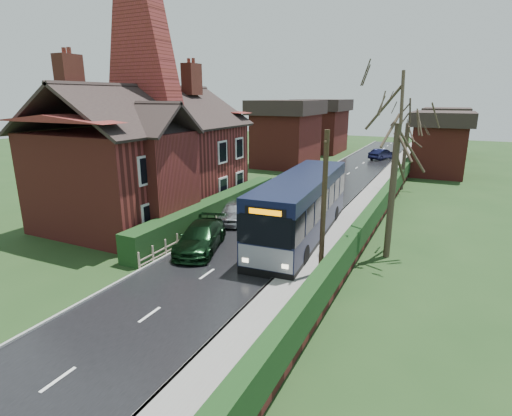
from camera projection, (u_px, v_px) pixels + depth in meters
The scene contains 18 objects.
ground at pixel (228, 259), 20.32m from camera, with size 140.00×140.00×0.00m, color #27411B.
road at pixel (297, 210), 28.98m from camera, with size 6.00×100.00×0.02m, color black.
pavement at pixel (355, 217), 27.17m from camera, with size 2.50×100.00×0.14m, color slate.
kerb_right at pixel (338, 215), 27.68m from camera, with size 0.12×100.00×0.14m, color gray.
kerb_left at pixel (259, 205), 30.25m from camera, with size 0.12×100.00×0.10m, color gray.
front_hedge at pixel (214, 211), 26.08m from camera, with size 1.20×16.00×1.60m, color #163213.
picket_fence at pixel (224, 217), 25.85m from camera, with size 0.10×16.00×0.90m, color gray, non-canonical shape.
right_wall_hedge at pixel (380, 206), 26.27m from camera, with size 0.60×50.00×1.80m.
brick_house at pixel (150, 152), 26.95m from camera, with size 9.30×14.60×10.30m.
bus at pixel (301, 208), 22.98m from camera, with size 3.59×12.20×3.66m.
car_silver at pixel (234, 212), 26.25m from camera, with size 1.61×4.01×1.37m, color #BAB9BE.
car_green at pixel (201, 237), 21.42m from camera, with size 2.00×4.91×1.42m, color black.
car_distant at pixel (382, 154), 52.41m from camera, with size 1.48×4.24×1.40m, color black.
bus_stop_sign at pixel (298, 235), 18.90m from camera, with size 0.20×0.36×2.49m.
telegraph_pole at pixel (324, 205), 17.56m from camera, with size 0.23×0.86×6.66m.
tree_right_near at pixel (400, 113), 18.71m from camera, with size 4.48×4.48×9.68m.
tree_right_far at pixel (408, 118), 33.95m from camera, with size 4.29×4.29×8.30m.
tree_house_side at pixel (152, 111), 32.51m from camera, with size 4.02×4.02×9.14m.
Camera 1 is at (9.52, -16.35, 7.99)m, focal length 28.00 mm.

